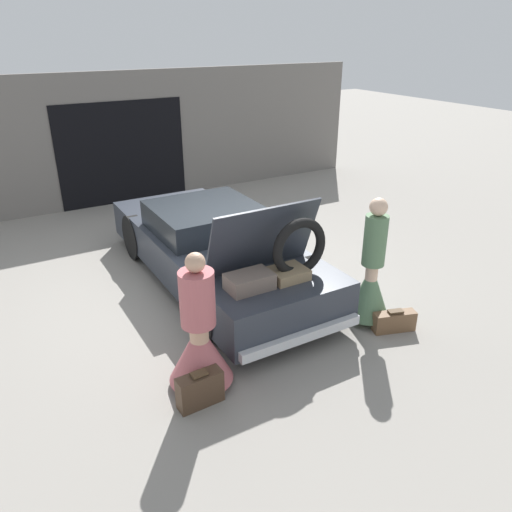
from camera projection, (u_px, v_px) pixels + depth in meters
name	position (u px, v px, depth m)	size (l,w,h in m)	color
ground_plane	(215.00, 279.00, 7.81)	(40.00, 40.00, 0.00)	gray
garage_wall_back	(120.00, 139.00, 10.83)	(12.00, 0.14, 2.80)	slate
car	(215.00, 248.00, 7.57)	(1.79, 4.70, 1.66)	#2D333D
person_left	(200.00, 341.00, 5.29)	(0.70, 0.70, 1.58)	tan
person_right	(371.00, 279.00, 6.46)	(0.55, 0.55, 1.72)	beige
suitcase_beside_left_person	(200.00, 389.00, 5.14)	(0.49, 0.20, 0.40)	#473323
suitcase_beside_right_person	(394.00, 321.00, 6.43)	(0.57, 0.32, 0.30)	brown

